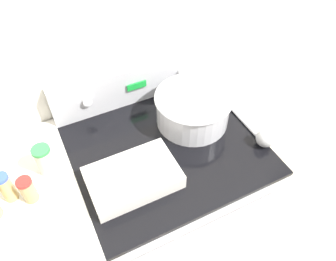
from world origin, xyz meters
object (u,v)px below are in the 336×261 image
object	(u,v)px
spice_jar_blue_cap	(6,187)
ladle	(262,136)
mixing_bowl	(193,107)
casserole_dish	(133,177)
spice_jar_green_cap	(45,160)
spice_jar_red_cap	(28,190)

from	to	relation	value
spice_jar_blue_cap	ladle	bearing A→B (deg)	-10.35
mixing_bowl	ladle	xyz separation A→B (m)	(0.20, -0.24, -0.05)
spice_jar_blue_cap	mixing_bowl	bearing A→B (deg)	4.46
casserole_dish	spice_jar_green_cap	xyz separation A→B (m)	(-0.27, 0.19, 0.04)
spice_jar_green_cap	spice_jar_red_cap	xyz separation A→B (m)	(-0.08, -0.10, -0.01)
mixing_bowl	spice_jar_red_cap	xyz separation A→B (m)	(-0.70, -0.10, -0.01)
mixing_bowl	spice_jar_green_cap	bearing A→B (deg)	179.99
mixing_bowl	spice_jar_red_cap	world-z (taller)	mixing_bowl
ladle	spice_jar_red_cap	distance (m)	0.91
mixing_bowl	spice_jar_red_cap	bearing A→B (deg)	-172.23
ladle	spice_jar_green_cap	size ratio (longest dim) A/B	2.60
spice_jar_red_cap	spice_jar_blue_cap	world-z (taller)	spice_jar_blue_cap
ladle	spice_jar_red_cap	bearing A→B (deg)	171.19
mixing_bowl	spice_jar_red_cap	size ratio (longest dim) A/B	3.06
casserole_dish	spice_jar_green_cap	bearing A→B (deg)	145.17
ladle	spice_jar_green_cap	world-z (taller)	spice_jar_green_cap
spice_jar_blue_cap	spice_jar_red_cap	bearing A→B (deg)	-30.08
spice_jar_green_cap	spice_jar_red_cap	size ratio (longest dim) A/B	1.18
mixing_bowl	ladle	size ratio (longest dim) A/B	1.00
mixing_bowl	casserole_dish	world-z (taller)	mixing_bowl
casserole_dish	spice_jar_blue_cap	distance (m)	0.43
spice_jar_red_cap	spice_jar_blue_cap	bearing A→B (deg)	149.92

